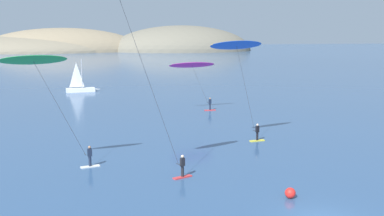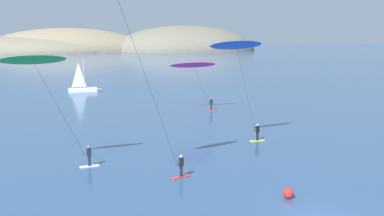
% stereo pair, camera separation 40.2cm
% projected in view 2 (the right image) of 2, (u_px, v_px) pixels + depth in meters
% --- Properties ---
extents(headland_island, '(147.47, 50.19, 25.01)m').
position_uv_depth(headland_island, '(108.00, 51.00, 233.40)').
color(headland_island, '#6B6656').
rests_on(headland_island, ground).
extents(sailboat_near, '(5.97, 2.12, 5.70)m').
position_uv_depth(sailboat_near, '(85.00, 88.00, 83.06)').
color(sailboat_near, white).
rests_on(sailboat_near, ground).
extents(kitesurfer_blue, '(6.28, 3.40, 9.79)m').
position_uv_depth(kitesurfer_blue, '(238.00, 51.00, 43.86)').
color(kitesurfer_blue, yellow).
rests_on(kitesurfer_blue, ground).
extents(kitesurfer_yellow, '(7.97, 4.40, 13.70)m').
position_uv_depth(kitesurfer_yellow, '(121.00, 5.00, 30.39)').
color(kitesurfer_yellow, red).
rests_on(kitesurfer_yellow, ground).
extents(kitesurfer_green, '(7.06, 2.52, 8.98)m').
position_uv_depth(kitesurfer_green, '(38.00, 69.00, 35.17)').
color(kitesurfer_green, silver).
rests_on(kitesurfer_green, ground).
extents(kitesurfer_magenta, '(6.55, 2.31, 6.59)m').
position_uv_depth(kitesurfer_magenta, '(195.00, 68.00, 62.34)').
color(kitesurfer_magenta, red).
rests_on(kitesurfer_magenta, ground).
extents(marker_buoy, '(0.70, 0.70, 0.70)m').
position_uv_depth(marker_buoy, '(288.00, 193.00, 30.78)').
color(marker_buoy, red).
rests_on(marker_buoy, ground).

